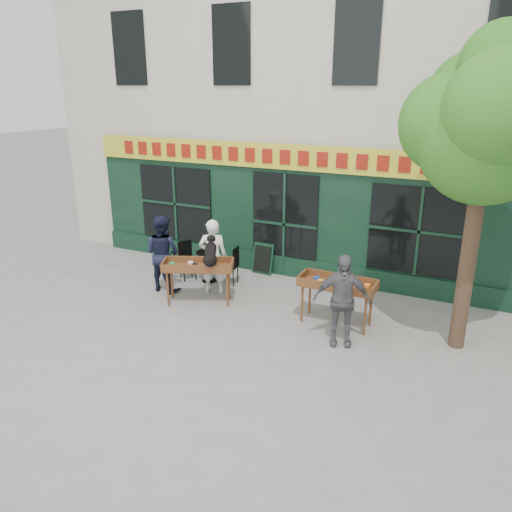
% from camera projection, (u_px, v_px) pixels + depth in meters
% --- Properties ---
extents(ground, '(80.00, 80.00, 0.00)m').
position_uv_depth(ground, '(243.00, 310.00, 10.81)').
color(ground, slate).
rests_on(ground, ground).
extents(building, '(14.00, 7.26, 10.00)m').
position_uv_depth(building, '(335.00, 71.00, 14.30)').
color(building, beige).
rests_on(building, ground).
extents(street_tree, '(3.05, 2.90, 5.60)m').
position_uv_depth(street_tree, '(492.00, 118.00, 8.03)').
color(street_tree, '#382619').
rests_on(street_tree, ground).
extents(book_cart_center, '(1.62, 1.16, 0.99)m').
position_uv_depth(book_cart_center, '(198.00, 268.00, 10.91)').
color(book_cart_center, brown).
rests_on(book_cart_center, ground).
extents(dog, '(0.55, 0.69, 0.60)m').
position_uv_depth(dog, '(210.00, 250.00, 10.58)').
color(dog, black).
rests_on(dog, book_cart_center).
extents(woman, '(0.76, 0.64, 1.76)m').
position_uv_depth(woman, '(213.00, 256.00, 11.45)').
color(woman, white).
rests_on(woman, ground).
extents(book_cart_right, '(1.51, 0.66, 0.99)m').
position_uv_depth(book_cart_right, '(337.00, 286.00, 9.92)').
color(book_cart_right, brown).
rests_on(book_cart_right, ground).
extents(man_right, '(1.12, 0.74, 1.76)m').
position_uv_depth(man_right, '(342.00, 300.00, 9.14)').
color(man_right, '#525156').
rests_on(man_right, ground).
extents(bistro_table, '(0.60, 0.60, 0.76)m').
position_uv_depth(bistro_table, '(209.00, 260.00, 12.21)').
color(bistro_table, black).
rests_on(bistro_table, ground).
extents(bistro_chair_left, '(0.51, 0.51, 0.95)m').
position_uv_depth(bistro_chair_left, '(186.00, 257.00, 12.42)').
color(bistro_chair_left, black).
rests_on(bistro_chair_left, ground).
extents(bistro_chair_right, '(0.40, 0.40, 0.95)m').
position_uv_depth(bistro_chair_right, '(233.00, 263.00, 12.00)').
color(bistro_chair_right, black).
rests_on(bistro_chair_right, ground).
extents(potted_plant, '(0.20, 0.17, 0.32)m').
position_uv_depth(potted_plant, '(208.00, 246.00, 12.09)').
color(potted_plant, gray).
rests_on(potted_plant, bistro_table).
extents(man_left, '(0.92, 0.74, 1.82)m').
position_uv_depth(man_left, '(163.00, 253.00, 11.60)').
color(man_left, black).
rests_on(man_left, ground).
extents(chalkboard, '(0.57, 0.22, 0.79)m').
position_uv_depth(chalkboard, '(263.00, 259.00, 12.77)').
color(chalkboard, black).
rests_on(chalkboard, ground).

